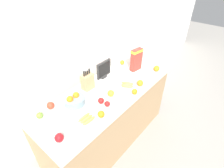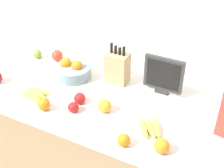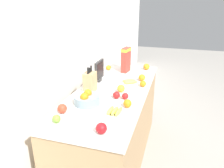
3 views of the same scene
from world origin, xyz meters
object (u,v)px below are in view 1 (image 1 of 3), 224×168
object	(u,v)px
apple_rear	(50,105)
orange_by_cereal	(122,62)
knife_block	(88,81)
apple_leftmost	(101,101)
fruit_bowl	(74,100)
small_monitor	(104,69)
banana_bunch_left	(127,85)
orange_near_bowl	(140,83)
banana_bunch_right	(87,119)
cereal_box	(136,59)
apple_by_knife_block	(59,138)
orange_front_left	(157,68)
apple_front	(107,104)
orange_mid_right	(101,114)
apple_near_bananas	(40,115)
orange_front_center	(135,92)
orange_back_center	(111,93)

from	to	relation	value
apple_rear	orange_by_cereal	world-z (taller)	apple_rear
knife_block	apple_leftmost	world-z (taller)	knife_block
fruit_bowl	apple_rear	xyz separation A→B (m)	(-0.22, 0.13, -0.01)
small_monitor	banana_bunch_left	world-z (taller)	small_monitor
orange_near_bowl	banana_bunch_right	bearing A→B (deg)	174.07
cereal_box	apple_by_knife_block	size ratio (longest dim) A/B	3.87
banana_bunch_left	orange_by_cereal	bearing A→B (deg)	44.34
fruit_bowl	orange_front_left	size ratio (longest dim) A/B	2.83
apple_front	orange_near_bowl	xyz separation A→B (m)	(0.56, -0.07, 0.01)
banana_bunch_right	orange_mid_right	size ratio (longest dim) A/B	2.13
apple_near_bananas	orange_front_center	world-z (taller)	orange_front_center
small_monitor	apple_near_bananas	bearing A→B (deg)	179.69
fruit_bowl	orange_mid_right	bearing A→B (deg)	-83.68
cereal_box	fruit_bowl	size ratio (longest dim) A/B	1.34
banana_bunch_right	apple_rear	bearing A→B (deg)	107.39
orange_mid_right	orange_front_center	xyz separation A→B (m)	(0.54, -0.05, -0.00)
small_monitor	apple_leftmost	world-z (taller)	small_monitor
cereal_box	orange_by_cereal	xyz separation A→B (m)	(-0.00, 0.24, -0.14)
fruit_bowl	orange_by_cereal	bearing A→B (deg)	7.03
knife_block	apple_by_knife_block	bearing A→B (deg)	-152.03
small_monitor	orange_by_cereal	size ratio (longest dim) A/B	3.60
apple_near_bananas	banana_bunch_right	bearing A→B (deg)	-53.62
orange_front_center	orange_near_bowl	world-z (taller)	orange_near_bowl
small_monitor	orange_front_left	world-z (taller)	small_monitor
apple_near_bananas	orange_mid_right	size ratio (longest dim) A/B	0.89
apple_near_bananas	orange_back_center	size ratio (longest dim) A/B	0.84
small_monitor	orange_back_center	xyz separation A→B (m)	(-0.24, -0.32, -0.09)
apple_leftmost	orange_near_bowl	bearing A→B (deg)	-15.07
apple_rear	orange_by_cereal	xyz separation A→B (m)	(1.29, -0.00, -0.01)
apple_near_bananas	apple_front	bearing A→B (deg)	-35.33
banana_bunch_left	orange_mid_right	bearing A→B (deg)	-169.39
fruit_bowl	orange_front_center	bearing A→B (deg)	-36.37
cereal_box	apple_rear	world-z (taller)	cereal_box
knife_block	apple_rear	bearing A→B (deg)	174.84
fruit_bowl	apple_by_knife_block	distance (m)	0.51
orange_mid_right	apple_rear	bearing A→B (deg)	117.51
small_monitor	orange_by_cereal	world-z (taller)	small_monitor
knife_block	orange_back_center	bearing A→B (deg)	-76.88
orange_mid_right	orange_back_center	distance (m)	0.36
knife_block	banana_bunch_right	world-z (taller)	knife_block
cereal_box	orange_by_cereal	distance (m)	0.28
apple_leftmost	orange_front_center	distance (m)	0.43
apple_near_bananas	orange_front_left	bearing A→B (deg)	-16.24
small_monitor	cereal_box	xyz separation A→B (m)	(0.47, -0.21, 0.04)
apple_near_bananas	orange_back_center	world-z (taller)	orange_back_center
knife_block	small_monitor	distance (m)	0.31
cereal_box	banana_bunch_right	bearing A→B (deg)	-162.39
banana_bunch_left	orange_front_left	bearing A→B (deg)	-10.84
fruit_bowl	apple_front	size ratio (longest dim) A/B	3.77
small_monitor	banana_bunch_left	distance (m)	0.38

